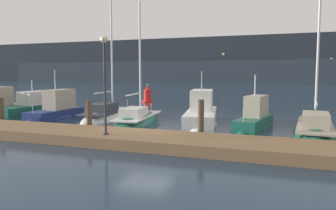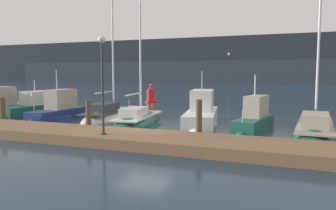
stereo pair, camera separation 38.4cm
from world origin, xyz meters
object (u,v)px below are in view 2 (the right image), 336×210
(motorboat_berth_2, at_px, (35,110))
(sailboat_berth_5, at_px, (138,122))
(motorboat_berth_7, at_px, (254,123))
(sailboat_berth_8, at_px, (315,133))
(motorboat_berth_3, at_px, (58,113))
(sailboat_berth_4, at_px, (110,117))
(channel_buoy, at_px, (150,95))
(dock_lamppost, at_px, (102,69))
(motorboat_berth_6, at_px, (201,117))

(motorboat_berth_2, relative_size, sailboat_berth_5, 0.80)
(motorboat_berth_7, bearing_deg, sailboat_berth_8, -11.84)
(motorboat_berth_3, distance_m, sailboat_berth_4, 3.78)
(motorboat_berth_7, distance_m, channel_buoy, 18.12)
(sailboat_berth_5, xyz_separation_m, dock_lamppost, (1.24, -5.79, 3.15))
(motorboat_berth_6, height_order, motorboat_berth_7, motorboat_berth_6)
(sailboat_berth_4, bearing_deg, motorboat_berth_7, -4.54)
(motorboat_berth_2, bearing_deg, sailboat_berth_8, -4.97)
(sailboat_berth_8, bearing_deg, motorboat_berth_2, 175.03)
(motorboat_berth_7, distance_m, sailboat_berth_8, 3.11)
(motorboat_berth_2, relative_size, dock_lamppost, 1.55)
(motorboat_berth_6, bearing_deg, motorboat_berth_2, 178.92)
(motorboat_berth_6, distance_m, sailboat_berth_8, 6.41)
(dock_lamppost, bearing_deg, motorboat_berth_3, 140.55)
(sailboat_berth_5, relative_size, sailboat_berth_8, 0.85)
(motorboat_berth_6, bearing_deg, motorboat_berth_7, -14.06)
(sailboat_berth_5, relative_size, motorboat_berth_7, 1.69)
(dock_lamppost, bearing_deg, motorboat_berth_6, 71.90)
(dock_lamppost, bearing_deg, motorboat_berth_7, 49.03)
(motorboat_berth_3, bearing_deg, motorboat_berth_2, 160.18)
(motorboat_berth_2, xyz_separation_m, dock_lamppost, (10.78, -7.46, 2.97))
(motorboat_berth_6, distance_m, channel_buoy, 15.47)
(motorboat_berth_2, distance_m, motorboat_berth_6, 13.14)
(sailboat_berth_5, distance_m, sailboat_berth_8, 9.84)
(motorboat_berth_7, height_order, dock_lamppost, dock_lamppost)
(motorboat_berth_2, height_order, motorboat_berth_7, motorboat_berth_7)
(sailboat_berth_4, relative_size, dock_lamppost, 2.12)
(motorboat_berth_3, relative_size, motorboat_berth_6, 0.73)
(channel_buoy, bearing_deg, dock_lamppost, -71.25)
(motorboat_berth_7, height_order, channel_buoy, motorboat_berth_7)
(sailboat_berth_4, bearing_deg, motorboat_berth_3, -167.52)
(channel_buoy, distance_m, dock_lamppost, 21.00)
(motorboat_berth_6, bearing_deg, dock_lamppost, -108.10)
(motorboat_berth_3, xyz_separation_m, dock_lamppost, (7.73, -6.36, 2.89))
(motorboat_berth_7, relative_size, sailboat_berth_8, 0.50)
(sailboat_berth_5, distance_m, dock_lamppost, 6.70)
(motorboat_berth_3, relative_size, sailboat_berth_8, 0.51)
(motorboat_berth_7, bearing_deg, motorboat_berth_2, 176.32)
(sailboat_berth_8, bearing_deg, motorboat_berth_7, 168.16)
(sailboat_berth_5, bearing_deg, motorboat_berth_2, 170.06)
(motorboat_berth_6, relative_size, channel_buoy, 3.42)
(channel_buoy, xyz_separation_m, dock_lamppost, (6.70, -19.74, 2.51))
(sailboat_berth_4, xyz_separation_m, motorboat_berth_7, (9.61, -0.76, 0.24))
(dock_lamppost, bearing_deg, motorboat_berth_2, 145.32)
(sailboat_berth_4, distance_m, dock_lamppost, 8.81)
(sailboat_berth_5, bearing_deg, motorboat_berth_6, 21.62)
(motorboat_berth_7, xyz_separation_m, channel_buoy, (-12.27, 13.33, 0.39))
(sailboat_berth_8, relative_size, channel_buoy, 4.89)
(motorboat_berth_3, height_order, sailboat_berth_5, sailboat_berth_5)
(sailboat_berth_8, height_order, dock_lamppost, sailboat_berth_8)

